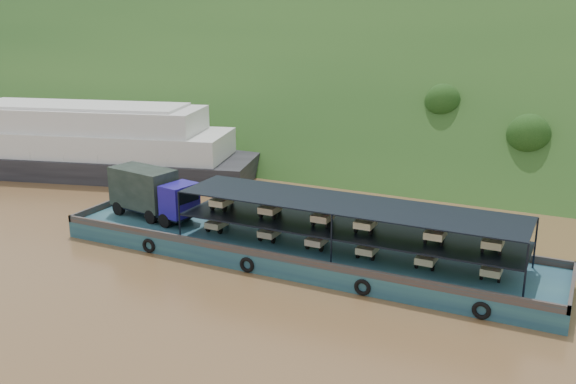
% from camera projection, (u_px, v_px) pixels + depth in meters
% --- Properties ---
extents(ground, '(160.00, 160.00, 0.00)m').
position_uv_depth(ground, '(295.00, 248.00, 46.51)').
color(ground, brown).
rests_on(ground, ground).
extents(hillside, '(140.00, 39.60, 39.60)m').
position_uv_depth(hillside, '(423.00, 152.00, 77.58)').
color(hillside, '#1B3C16').
rests_on(hillside, ground).
extents(cargo_barge, '(35.00, 7.18, 4.95)m').
position_uv_depth(cargo_barge, '(279.00, 239.00, 44.67)').
color(cargo_barge, '#15324B').
rests_on(cargo_barge, ground).
extents(passenger_ferry, '(37.19, 18.15, 7.31)m').
position_uv_depth(passenger_ferry, '(83.00, 144.00, 66.65)').
color(passenger_ferry, black).
rests_on(passenger_ferry, ground).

